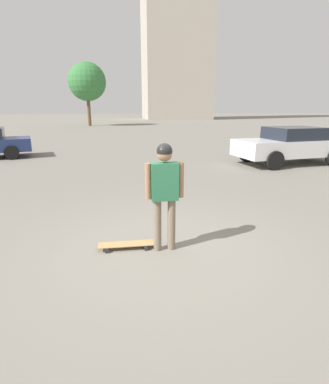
# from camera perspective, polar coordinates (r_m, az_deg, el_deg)

# --- Properties ---
(ground_plane) EXTENTS (220.00, 220.00, 0.00)m
(ground_plane) POSITION_cam_1_polar(r_m,az_deg,el_deg) (5.07, 0.00, -10.79)
(ground_plane) COLOR gray
(person) EXTENTS (0.24, 0.62, 1.75)m
(person) POSITION_cam_1_polar(r_m,az_deg,el_deg) (4.69, 0.00, 1.21)
(person) COLOR #7A6B56
(person) RESTS_ON ground_plane
(skateboard) EXTENTS (0.30, 0.94, 0.09)m
(skateboard) POSITION_cam_1_polar(r_m,az_deg,el_deg) (5.10, -7.23, -9.88)
(skateboard) COLOR tan
(skateboard) RESTS_ON ground_plane
(car_parked_near) EXTENTS (2.51, 4.73, 1.50)m
(car_parked_near) POSITION_cam_1_polar(r_m,az_deg,el_deg) (13.50, 22.94, 8.31)
(car_parked_near) COLOR silver
(car_parked_near) RESTS_ON ground_plane
(tree_distant) EXTENTS (4.61, 4.61, 7.62)m
(tree_distant) POSITION_cam_1_polar(r_m,az_deg,el_deg) (40.27, -14.54, 19.66)
(tree_distant) COLOR brown
(tree_distant) RESTS_ON ground_plane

